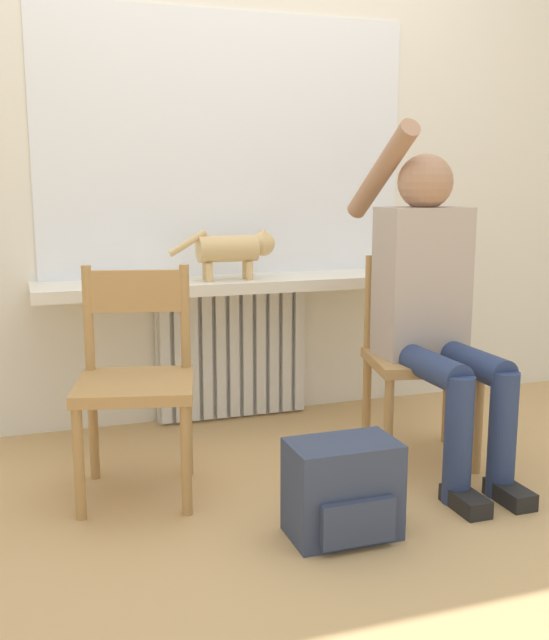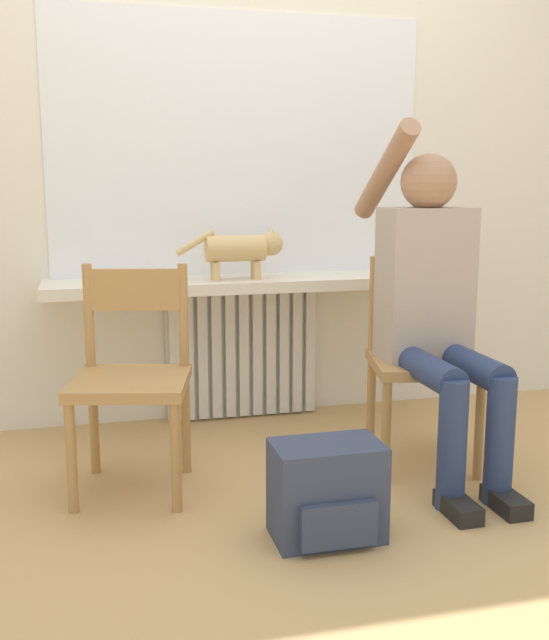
{
  "view_description": "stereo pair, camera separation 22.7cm",
  "coord_description": "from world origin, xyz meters",
  "px_view_note": "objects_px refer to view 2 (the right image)",
  "views": [
    {
      "loc": [
        -0.92,
        -2.16,
        1.11
      ],
      "look_at": [
        0.0,
        0.53,
        0.58
      ],
      "focal_mm": 42.0,
      "sensor_mm": 36.0,
      "label": 1
    },
    {
      "loc": [
        -0.7,
        -2.23,
        1.11
      ],
      "look_at": [
        0.0,
        0.53,
        0.58
      ],
      "focal_mm": 42.0,
      "sensor_mm": 36.0,
      "label": 2
    }
  ],
  "objects_px": {
    "chair_left": "(132,375)",
    "backpack": "(327,492)",
    "person": "(435,300)",
    "cat": "(243,248)",
    "chair_right": "(422,357)"
  },
  "relations": [
    {
      "from": "person",
      "to": "chair_right",
      "type": "bearing_deg",
      "value": 85.9
    },
    {
      "from": "cat",
      "to": "backpack",
      "type": "distance_m",
      "value": 1.3
    },
    {
      "from": "backpack",
      "to": "chair_right",
      "type": "bearing_deg",
      "value": 44.08
    },
    {
      "from": "backpack",
      "to": "cat",
      "type": "bearing_deg",
      "value": 91.44
    },
    {
      "from": "person",
      "to": "cat",
      "type": "height_order",
      "value": "person"
    },
    {
      "from": "chair_left",
      "to": "cat",
      "type": "bearing_deg",
      "value": 59.61
    },
    {
      "from": "backpack",
      "to": "chair_left",
      "type": "bearing_deg",
      "value": 135.12
    },
    {
      "from": "person",
      "to": "backpack",
      "type": "height_order",
      "value": "person"
    },
    {
      "from": "chair_left",
      "to": "cat",
      "type": "relative_size",
      "value": 1.7
    },
    {
      "from": "chair_left",
      "to": "person",
      "type": "relative_size",
      "value": 0.61
    },
    {
      "from": "chair_right",
      "to": "cat",
      "type": "height_order",
      "value": "cat"
    },
    {
      "from": "chair_left",
      "to": "cat",
      "type": "xyz_separation_m",
      "value": [
        0.53,
        0.56,
        0.4
      ]
    },
    {
      "from": "chair_left",
      "to": "backpack",
      "type": "height_order",
      "value": "chair_left"
    },
    {
      "from": "person",
      "to": "cat",
      "type": "bearing_deg",
      "value": 131.72
    },
    {
      "from": "cat",
      "to": "chair_right",
      "type": "bearing_deg",
      "value": -42.89
    }
  ]
}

